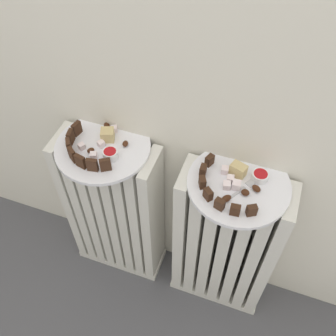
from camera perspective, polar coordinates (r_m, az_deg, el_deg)
name	(u,v)px	position (r m, az deg, el deg)	size (l,w,h in m)	color
ground_plane	(143,334)	(1.60, -3.67, -23.25)	(6.00, 6.00, 0.00)	#4C4C51
radiator_left	(115,212)	(1.45, -7.82, -6.41)	(0.35, 0.14, 0.68)	silver
radiator_right	(224,245)	(1.38, 8.34, -11.27)	(0.35, 0.14, 0.68)	silver
plate_left	(103,147)	(1.17, -9.61, 3.06)	(0.29, 0.29, 0.01)	white
plate_right	(239,184)	(1.08, 10.40, -2.36)	(0.29, 0.29, 0.01)	white
dark_cake_slice_left_0	(77,129)	(1.20, -13.33, 5.68)	(0.03, 0.01, 0.04)	#382114
dark_cake_slice_left_1	(71,137)	(1.18, -14.20, 4.49)	(0.03, 0.01, 0.04)	#382114
dark_cake_slice_left_2	(69,146)	(1.16, -14.44, 3.17)	(0.03, 0.01, 0.04)	#382114
dark_cake_slice_left_3	(72,155)	(1.13, -13.97, 1.93)	(0.03, 0.01, 0.04)	#382114
dark_cake_slice_left_4	(80,161)	(1.11, -12.82, 0.95)	(0.03, 0.01, 0.04)	#382114
dark_cake_slice_left_5	(92,165)	(1.09, -11.15, 0.43)	(0.03, 0.01, 0.04)	#382114
dark_cake_slice_left_6	(105,165)	(1.09, -9.23, 0.48)	(0.03, 0.01, 0.04)	#382114
marble_cake_slice_left_0	(108,135)	(1.17, -8.93, 4.86)	(0.04, 0.04, 0.04)	tan
turkish_delight_left_0	(93,156)	(1.13, -10.96, 1.80)	(0.02, 0.02, 0.02)	white
turkish_delight_left_1	(114,129)	(1.20, -7.97, 5.72)	(0.02, 0.02, 0.02)	white
turkish_delight_left_2	(101,144)	(1.16, -9.85, 3.53)	(0.02, 0.02, 0.02)	white
turkish_delight_left_3	(82,146)	(1.17, -12.64, 3.15)	(0.02, 0.02, 0.02)	white
medjool_date_left_0	(125,144)	(1.16, -6.33, 3.60)	(0.02, 0.02, 0.01)	#3D1E0F
medjool_date_left_1	(91,150)	(1.15, -11.36, 2.56)	(0.02, 0.01, 0.02)	#3D1E0F
medjool_date_left_2	(107,125)	(1.22, -9.04, 6.30)	(0.03, 0.02, 0.02)	#3D1E0F
jam_bowl_left	(110,154)	(1.12, -8.53, 2.07)	(0.04, 0.04, 0.03)	white
dark_cake_slice_right_0	(210,160)	(1.10, 6.16, 1.14)	(0.03, 0.02, 0.03)	#382114
dark_cake_slice_right_1	(203,170)	(1.07, 5.20, -0.34)	(0.03, 0.02, 0.03)	#382114
dark_cake_slice_right_2	(202,182)	(1.05, 5.10, -2.11)	(0.03, 0.02, 0.03)	#382114
dark_cake_slice_right_3	(208,194)	(1.02, 5.95, -3.88)	(0.03, 0.02, 0.03)	#382114
dark_cake_slice_right_4	(220,204)	(1.01, 7.64, -5.32)	(0.03, 0.02, 0.03)	#382114
dark_cake_slice_right_5	(235,210)	(1.01, 9.89, -6.13)	(0.03, 0.02, 0.03)	#382114
dark_cake_slice_right_6	(252,210)	(1.01, 12.25, -6.15)	(0.03, 0.02, 0.03)	#382114
marble_cake_slice_right_0	(238,170)	(1.08, 10.34, -0.30)	(0.04, 0.03, 0.04)	tan
turkish_delight_right_0	(227,185)	(1.06, 8.69, -2.56)	(0.02, 0.02, 0.02)	white
turkish_delight_right_1	(236,185)	(1.06, 10.08, -2.49)	(0.02, 0.02, 0.02)	white
turkish_delight_right_2	(230,179)	(1.07, 9.19, -1.64)	(0.02, 0.02, 0.02)	white
turkish_delight_right_3	(225,170)	(1.09, 8.41, -0.30)	(0.02, 0.02, 0.02)	white
medjool_date_right_0	(226,198)	(1.03, 8.62, -4.47)	(0.03, 0.02, 0.02)	#3D1E0F
medjool_date_right_1	(245,192)	(1.05, 11.35, -3.57)	(0.02, 0.02, 0.02)	#3D1E0F
medjool_date_right_2	(256,188)	(1.07, 12.92, -2.97)	(0.03, 0.02, 0.02)	#3D1E0F
jam_bowl_right	(260,176)	(1.09, 13.46, -1.14)	(0.05, 0.05, 0.02)	white
fork	(243,189)	(1.07, 11.03, -3.00)	(0.06, 0.09, 0.00)	#B7B7BC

